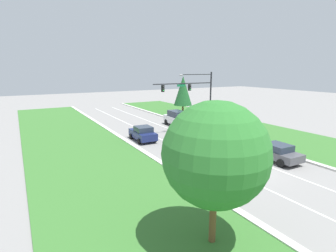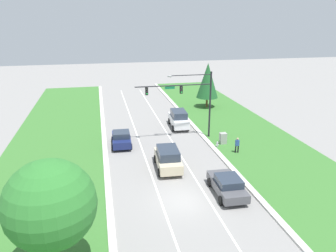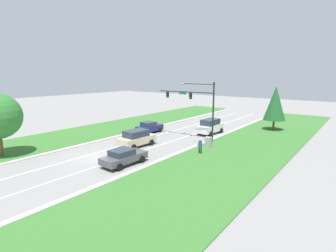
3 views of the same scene
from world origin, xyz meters
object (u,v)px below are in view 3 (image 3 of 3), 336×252
object	(u,v)px
champagne_suv	(137,138)
traffic_signal_mast	(196,101)
white_suv	(210,126)
fire_hydrant	(198,145)
graphite_sedan	(124,157)
utility_cabinet	(208,142)
conifer_near_right_tree	(275,103)
pedestrian	(200,146)
navy_sedan	(149,127)

from	to	relation	value
champagne_suv	traffic_signal_mast	bearing A→B (deg)	64.51
white_suv	fire_hydrant	bearing A→B (deg)	-69.29
graphite_sedan	white_suv	xyz separation A→B (m)	(0.22, 16.87, 0.31)
white_suv	champagne_suv	bearing A→B (deg)	-105.57
utility_cabinet	conifer_near_right_tree	world-z (taller)	conifer_near_right_tree
white_suv	utility_cabinet	world-z (taller)	white_suv
utility_cabinet	pedestrian	xyz separation A→B (m)	(0.47, -2.67, 0.29)
utility_cabinet	fire_hydrant	world-z (taller)	utility_cabinet
white_suv	pedestrian	size ratio (longest dim) A/B	2.89
navy_sedan	fire_hydrant	bearing A→B (deg)	-12.93
navy_sedan	champagne_suv	bearing A→B (deg)	-57.99
navy_sedan	white_suv	distance (m)	8.97
graphite_sedan	fire_hydrant	world-z (taller)	graphite_sedan
utility_cabinet	fire_hydrant	distance (m)	1.28
traffic_signal_mast	navy_sedan	bearing A→B (deg)	-175.56
navy_sedan	pedestrian	size ratio (longest dim) A/B	2.48
traffic_signal_mast	champagne_suv	bearing A→B (deg)	-118.58
graphite_sedan	fire_hydrant	bearing A→B (deg)	75.99
navy_sedan	utility_cabinet	world-z (taller)	navy_sedan
navy_sedan	utility_cabinet	xyz separation A→B (m)	(10.90, -1.87, -0.18)
graphite_sedan	champagne_suv	xyz separation A→B (m)	(-3.59, 5.50, 0.22)
fire_hydrant	traffic_signal_mast	bearing A→B (deg)	125.60
fire_hydrant	navy_sedan	bearing A→B (deg)	164.92
traffic_signal_mast	utility_cabinet	size ratio (longest dim) A/B	6.58
white_suv	utility_cabinet	bearing A→B (deg)	-60.54
white_suv	conifer_near_right_tree	world-z (taller)	conifer_near_right_tree
fire_hydrant	conifer_near_right_tree	bearing A→B (deg)	75.52
fire_hydrant	conifer_near_right_tree	distance (m)	16.81
champagne_suv	conifer_near_right_tree	xyz separation A→B (m)	(10.31, 19.68, 3.17)
champagne_suv	fire_hydrant	size ratio (longest dim) A/B	6.89
graphite_sedan	navy_sedan	world-z (taller)	navy_sedan
white_suv	utility_cabinet	xyz separation A→B (m)	(3.35, -6.72, -0.47)
navy_sedan	white_suv	bearing A→B (deg)	34.85
utility_cabinet	pedestrian	distance (m)	2.73
traffic_signal_mast	fire_hydrant	distance (m)	6.26
pedestrian	champagne_suv	bearing A→B (deg)	19.97
utility_cabinet	navy_sedan	bearing A→B (deg)	170.25
traffic_signal_mast	fire_hydrant	bearing A→B (deg)	-54.40
navy_sedan	fire_hydrant	distance (m)	10.33
navy_sedan	utility_cabinet	bearing A→B (deg)	-7.60
champagne_suv	pedestrian	world-z (taller)	champagne_suv
utility_cabinet	conifer_near_right_tree	size ratio (longest dim) A/B	0.19
white_suv	utility_cabinet	distance (m)	7.52
conifer_near_right_tree	graphite_sedan	bearing A→B (deg)	-104.95
navy_sedan	pedestrian	xyz separation A→B (m)	(11.38, -4.55, 0.10)
graphite_sedan	navy_sedan	size ratio (longest dim) A/B	1.11
graphite_sedan	champagne_suv	bearing A→B (deg)	124.85
traffic_signal_mast	pedestrian	distance (m)	7.62
graphite_sedan	pedestrian	size ratio (longest dim) A/B	2.75
champagne_suv	conifer_near_right_tree	bearing A→B (deg)	65.44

